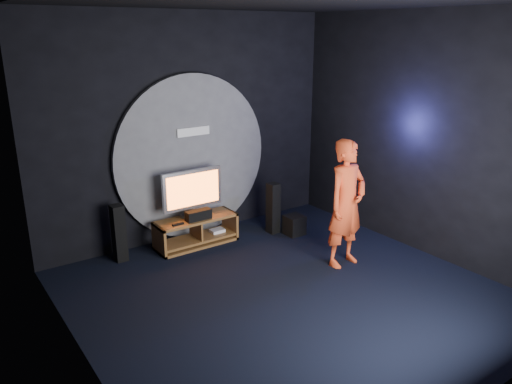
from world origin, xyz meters
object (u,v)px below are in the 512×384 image
tower_speaker_left (119,233)px  tower_speaker_right (273,208)px  media_console (197,233)px  player (347,204)px  subwoofer (294,225)px  tv (192,191)px

tower_speaker_left → tower_speaker_right: (2.46, -0.43, 0.00)m
media_console → tower_speaker_right: 1.33m
tower_speaker_left → media_console: bearing=-7.0°
tower_speaker_right → player: player is taller
tower_speaker_right → subwoofer: (0.23, -0.27, -0.26)m
tv → player: size_ratio=0.54×
media_console → tower_speaker_right: bearing=-12.5°
tv → tower_speaker_right: 1.40m
tv → tower_speaker_left: (-1.17, 0.08, -0.44)m
media_console → subwoofer: media_console is taller
subwoofer → tower_speaker_right: bearing=131.2°
media_console → subwoofer: (1.51, -0.55, -0.03)m
tower_speaker_right → media_console: bearing=167.5°
tower_speaker_left → tower_speaker_right: same height
tower_speaker_left → subwoofer: tower_speaker_left is taller
media_console → tower_speaker_right: (1.28, -0.28, 0.23)m
subwoofer → player: player is taller
media_console → player: (1.41, -1.80, 0.71)m
tower_speaker_left → player: (2.59, -1.94, 0.48)m
player → media_console: bearing=123.8°
media_console → player: 2.39m
tower_speaker_left → tower_speaker_right: size_ratio=1.00×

